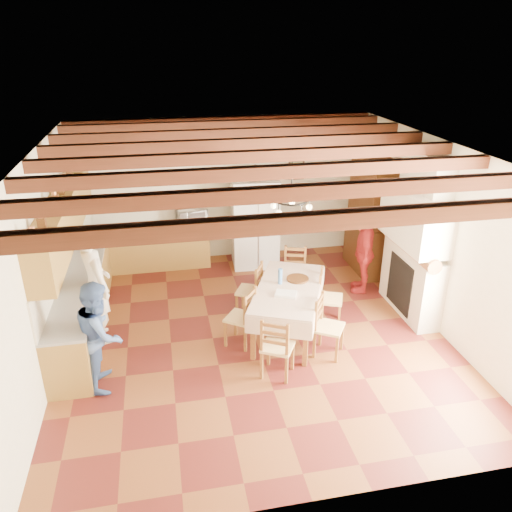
{
  "coord_description": "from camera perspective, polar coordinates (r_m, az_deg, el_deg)",
  "views": [
    {
      "loc": [
        -1.3,
        -6.78,
        4.46
      ],
      "look_at": [
        0.1,
        0.3,
        1.25
      ],
      "focal_mm": 35.0,
      "sensor_mm": 36.0,
      "label": 1
    }
  ],
  "objects": [
    {
      "name": "chair_right_near",
      "position": [
        7.59,
        8.38,
        -7.96
      ],
      "size": [
        0.56,
        0.57,
        0.96
      ],
      "primitive_type": null,
      "rotation": [
        0.0,
        0.0,
        1.01
      ],
      "color": "brown",
      "rests_on": "floor"
    },
    {
      "name": "person_woman_blue",
      "position": [
        7.1,
        -17.37,
        -8.51
      ],
      "size": [
        0.59,
        0.76,
        1.55
      ],
      "primitive_type": "imported",
      "rotation": [
        0.0,
        0.0,
        1.57
      ],
      "color": "#4361A2",
      "rests_on": "floor"
    },
    {
      "name": "chair_end_near",
      "position": [
        7.09,
        2.48,
        -10.19
      ],
      "size": [
        0.56,
        0.55,
        0.96
      ],
      "primitive_type": null,
      "rotation": [
        0.0,
        0.0,
        2.63
      ],
      "color": "brown",
      "rests_on": "floor"
    },
    {
      "name": "chair_left_far",
      "position": [
        8.52,
        -0.77,
        -3.86
      ],
      "size": [
        0.55,
        0.55,
        0.96
      ],
      "primitive_type": null,
      "rotation": [
        0.0,
        0.0,
        -2.03
      ],
      "color": "brown",
      "rests_on": "floor"
    },
    {
      "name": "chair_end_far",
      "position": [
        9.09,
        4.41,
        -2.07
      ],
      "size": [
        0.52,
        0.51,
        0.96
      ],
      "primitive_type": null,
      "rotation": [
        0.0,
        0.0,
        -0.31
      ],
      "color": "brown",
      "rests_on": "floor"
    },
    {
      "name": "backsplash_left",
      "position": [
        8.65,
        -21.52,
        0.06
      ],
      "size": [
        0.03,
        4.3,
        0.6
      ],
      "primitive_type": "cube",
      "color": "beige",
      "rests_on": "ground"
    },
    {
      "name": "hutch",
      "position": [
        10.19,
        12.93,
        4.56
      ],
      "size": [
        0.55,
        1.3,
        2.35
      ],
      "primitive_type": null,
      "rotation": [
        0.0,
        0.0,
        0.01
      ],
      "color": "#3C1C0C",
      "rests_on": "floor"
    },
    {
      "name": "person_man",
      "position": [
        8.06,
        -17.82,
        -3.16
      ],
      "size": [
        0.7,
        0.81,
        1.88
      ],
      "primitive_type": "imported",
      "rotation": [
        0.0,
        0.0,
        2.0
      ],
      "color": "white",
      "rests_on": "floor"
    },
    {
      "name": "wall_right",
      "position": [
        8.56,
        19.9,
        2.27
      ],
      "size": [
        0.02,
        6.5,
        3.0
      ],
      "primitive_type": "cube",
      "color": "beige",
      "rests_on": "ground"
    },
    {
      "name": "wall_front",
      "position": [
        4.78,
        7.37,
        -14.53
      ],
      "size": [
        6.0,
        0.02,
        3.0
      ],
      "primitive_type": "cube",
      "color": "beige",
      "rests_on": "ground"
    },
    {
      "name": "countertop_left",
      "position": [
        8.72,
        -19.37,
        -1.71
      ],
      "size": [
        0.62,
        4.3,
        0.04
      ],
      "primitive_type": "cube",
      "color": "slate",
      "rests_on": "lower_cabinets_left"
    },
    {
      "name": "backsplash_back",
      "position": [
        10.54,
        -12.05,
        5.42
      ],
      "size": [
        2.3,
        0.03,
        0.6
      ],
      "primitive_type": "cube",
      "color": "beige",
      "rests_on": "ground"
    },
    {
      "name": "chandelier",
      "position": [
        7.32,
        4.03,
        6.34
      ],
      "size": [
        0.47,
        0.47,
        0.03
      ],
      "primitive_type": "torus",
      "color": "black",
      "rests_on": "ground"
    },
    {
      "name": "person_woman_red",
      "position": [
        9.43,
        12.24,
        0.48
      ],
      "size": [
        0.68,
        1.0,
        1.58
      ],
      "primitive_type": "imported",
      "rotation": [
        0.0,
        0.0,
        -1.93
      ],
      "color": "#B12527",
      "rests_on": "floor"
    },
    {
      "name": "lower_cabinets_back",
      "position": [
        10.54,
        -11.69,
        0.97
      ],
      "size": [
        2.3,
        0.6,
        0.86
      ],
      "primitive_type": "cube",
      "color": "brown",
      "rests_on": "ground"
    },
    {
      "name": "wall_back",
      "position": [
        10.55,
        -3.69,
        7.63
      ],
      "size": [
        6.0,
        0.02,
        3.0
      ],
      "primitive_type": "cube",
      "color": "beige",
      "rests_on": "ground"
    },
    {
      "name": "ceiling",
      "position": [
        7.05,
        -0.33,
        12.11
      ],
      "size": [
        6.0,
        6.5,
        0.02
      ],
      "primitive_type": "cube",
      "color": "silver",
      "rests_on": "ground"
    },
    {
      "name": "countertop_back",
      "position": [
        10.37,
        -11.89,
        3.25
      ],
      "size": [
        2.34,
        0.62,
        0.04
      ],
      "primitive_type": "cube",
      "color": "slate",
      "rests_on": "lower_cabinets_back"
    },
    {
      "name": "ceiling_beams",
      "position": [
        7.08,
        -0.33,
        11.32
      ],
      "size": [
        6.0,
        6.3,
        0.16
      ],
      "primitive_type": null,
      "color": "#381B10",
      "rests_on": "ground"
    },
    {
      "name": "refrigerator",
      "position": [
        10.28,
        -0.13,
        3.87
      ],
      "size": [
        0.97,
        0.82,
        1.85
      ],
      "primitive_type": "cube",
      "rotation": [
        0.0,
        0.0,
        -0.06
      ],
      "color": "white",
      "rests_on": "floor"
    },
    {
      "name": "wall_left",
      "position": [
        7.59,
        -23.21,
        -1.03
      ],
      "size": [
        0.02,
        6.5,
        3.0
      ],
      "primitive_type": "cube",
      "color": "beige",
      "rests_on": "ground"
    },
    {
      "name": "chair_right_far",
      "position": [
        8.36,
        8.48,
        -4.74
      ],
      "size": [
        0.53,
        0.54,
        0.96
      ],
      "primitive_type": null,
      "rotation": [
        0.0,
        0.0,
        1.19
      ],
      "color": "brown",
      "rests_on": "floor"
    },
    {
      "name": "upper_cabinets",
      "position": [
        8.39,
        -21.11,
        4.21
      ],
      "size": [
        0.35,
        4.2,
        0.7
      ],
      "primitive_type": "cube",
      "color": "brown",
      "rests_on": "ground"
    },
    {
      "name": "fridge_vase",
      "position": [
        9.97,
        -0.07,
        9.62
      ],
      "size": [
        0.3,
        0.3,
        0.27
      ],
      "primitive_type": "imported",
      "rotation": [
        0.0,
        0.0,
        -0.17
      ],
      "color": "#3C1C0C",
      "rests_on": "refrigerator"
    },
    {
      "name": "microwave",
      "position": [
        10.32,
        -7.33,
        4.56
      ],
      "size": [
        0.66,
        0.52,
        0.32
      ],
      "primitive_type": "imported",
      "rotation": [
        0.0,
        0.0,
        0.23
      ],
      "color": "silver",
      "rests_on": "countertop_back"
    },
    {
      "name": "dining_table",
      "position": [
        7.91,
        3.72,
        -4.15
      ],
      "size": [
        1.62,
        2.1,
        0.82
      ],
      "rotation": [
        0.0,
        0.0,
        -0.41
      ],
      "color": "beige",
      "rests_on": "floor"
    },
    {
      "name": "floor",
      "position": [
        8.23,
        -0.28,
        -8.94
      ],
      "size": [
        6.0,
        6.5,
        0.02
      ],
      "primitive_type": "cube",
      "color": "#521916",
      "rests_on": "ground"
    },
    {
      "name": "wall_picture",
      "position": [
        10.73,
        4.63,
        9.83
      ],
      "size": [
        0.34,
        0.03,
        0.42
      ],
      "primitive_type": "cube",
      "color": "black",
      "rests_on": "ground"
    },
    {
      "name": "chair_left_near",
      "position": [
        7.76,
        -1.82,
        -6.92
      ],
      "size": [
        0.57,
        0.57,
        0.96
      ],
      "primitive_type": null,
      "rotation": [
        0.0,
        0.0,
        -2.19
      ],
      "color": "brown",
      "rests_on": "floor"
    },
    {
      "name": "fireplace",
      "position": [
        8.62,
        17.5,
        2.02
      ],
      "size": [
        0.56,
        1.6,
        2.8
      ],
      "primitive_type": null,
      "color": "beige",
      "rests_on": "ground"
    },
    {
      "name": "lower_cabinets_left",
      "position": [
        8.92,
        -18.98,
        -4.32
      ],
      "size": [
        0.6,
        4.3,
        0.86
      ],
      "primitive_type": "cube",
      "color": "brown",
      "rests_on": "ground"
    }
  ]
}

